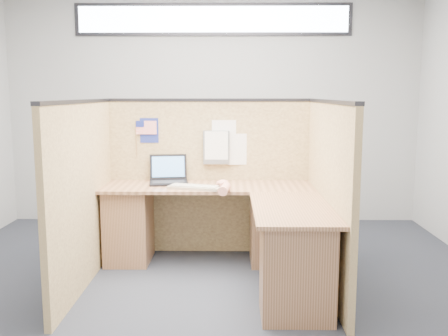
{
  "coord_description": "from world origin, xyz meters",
  "views": [
    {
      "loc": [
        0.2,
        -3.88,
        1.58
      ],
      "look_at": [
        0.15,
        0.5,
        0.92
      ],
      "focal_mm": 40.0,
      "sensor_mm": 36.0,
      "label": 1
    }
  ],
  "objects_px": {
    "l_desk": "(228,232)",
    "keyboard": "(194,187)",
    "mouse": "(223,186)",
    "laptop": "(170,176)"
  },
  "relations": [
    {
      "from": "l_desk",
      "to": "mouse",
      "type": "relative_size",
      "value": 16.55
    },
    {
      "from": "l_desk",
      "to": "keyboard",
      "type": "xyz_separation_m",
      "value": [
        -0.3,
        0.22,
        0.35
      ]
    },
    {
      "from": "mouse",
      "to": "keyboard",
      "type": "bearing_deg",
      "value": -174.1
    },
    {
      "from": "l_desk",
      "to": "mouse",
      "type": "xyz_separation_m",
      "value": [
        -0.04,
        0.25,
        0.36
      ]
    },
    {
      "from": "laptop",
      "to": "mouse",
      "type": "height_order",
      "value": "laptop"
    },
    {
      "from": "l_desk",
      "to": "laptop",
      "type": "distance_m",
      "value": 0.88
    },
    {
      "from": "laptop",
      "to": "mouse",
      "type": "distance_m",
      "value": 0.6
    },
    {
      "from": "keyboard",
      "to": "mouse",
      "type": "relative_size",
      "value": 4.24
    },
    {
      "from": "l_desk",
      "to": "keyboard",
      "type": "distance_m",
      "value": 0.51
    },
    {
      "from": "l_desk",
      "to": "laptop",
      "type": "height_order",
      "value": "laptop"
    }
  ]
}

